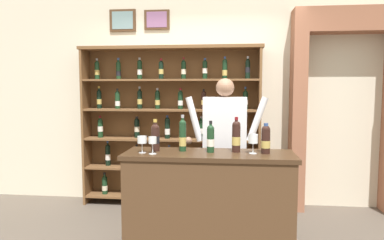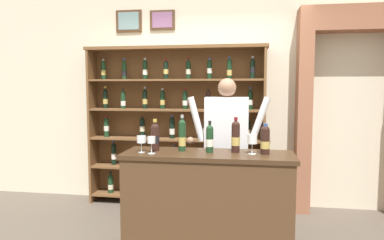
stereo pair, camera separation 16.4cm
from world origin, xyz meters
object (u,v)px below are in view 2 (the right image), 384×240
Objects in this scene: tasting_bottle_chianti at (265,140)px; wine_glass_spare at (151,141)px; tasting_counter at (208,205)px; tasting_bottle_riserva at (182,135)px; wine_glass_right at (252,140)px; tasting_bottle_brunello at (236,136)px; wine_glass_left at (141,140)px; shopkeeper at (227,137)px; tasting_bottle_prosecco at (210,138)px; tasting_bottle_vin_santo at (155,136)px; wine_shelf at (176,122)px.

tasting_bottle_chianti is 1.00m from wine_glass_spare.
tasting_counter is 0.77m from wine_glass_spare.
tasting_bottle_riserva is 0.64m from wine_glass_right.
tasting_bottle_brunello is 1.84× the size of wine_glass_right.
tasting_counter is at bearing 7.04° from wine_glass_left.
tasting_bottle_riserva reaches higher than tasting_bottle_chianti.
tasting_counter is 9.94× the size of wine_glass_spare.
shopkeeper is 0.58m from tasting_bottle_prosecco.
wine_glass_left is (-0.35, -0.13, -0.03)m from tasting_bottle_riserva.
tasting_bottle_chianti is at bearing 5.13° from wine_glass_left.
tasting_bottle_vin_santo reaches higher than wine_glass_right.
tasting_bottle_brunello reaches higher than wine_glass_right.
wine_glass_right is at bearing -165.81° from tasting_bottle_chianti.
shopkeeper reaches higher than tasting_bottle_brunello.
shopkeeper is at bearing 77.57° from tasting_counter.
wine_glass_spare is at bearing -166.78° from tasting_counter.
tasting_bottle_brunello is at bearing 0.81° from tasting_bottle_riserva.
tasting_bottle_vin_santo is 1.70× the size of wine_glass_right.
wine_shelf is 1.37m from tasting_bottle_riserva.
wine_glass_spare is at bearing -144.36° from tasting_bottle_riserva.
tasting_bottle_vin_santo is 0.88× the size of tasting_bottle_riserva.
tasting_bottle_chianti is (0.37, -0.57, 0.06)m from shopkeeper.
wine_glass_right is at bearing -4.47° from tasting_bottle_prosecco.
tasting_bottle_chianti is at bearing 14.19° from wine_glass_right.
wine_shelf is 1.49m from tasting_bottle_prosecco.
wine_glass_right is 1.14× the size of wine_glass_left.
wine_glass_left is (-0.10, 0.04, -0.00)m from wine_glass_spare.
tasting_bottle_riserva reaches higher than tasting_bottle_prosecco.
tasting_bottle_vin_santo reaches higher than wine_glass_left.
wine_glass_spare reaches higher than tasting_counter.
tasting_bottle_vin_santo is at bearing 179.20° from tasting_bottle_chianti.
tasting_bottle_riserva is 0.30m from wine_glass_spare.
wine_shelf is 1.35m from tasting_bottle_vin_santo.
wine_glass_right is (0.64, -0.06, -0.02)m from tasting_bottle_riserva.
wine_glass_spare is (-0.62, -0.71, 0.05)m from shopkeeper.
wine_glass_left is at bearing -172.96° from tasting_counter.
tasting_counter is 0.72m from wine_glass_right.
wine_glass_spare is at bearing -172.76° from wine_glass_right.
tasting_bottle_vin_santo is 0.51m from tasting_bottle_prosecco.
tasting_bottle_prosecco reaches higher than tasting_counter.
tasting_bottle_vin_santo is 0.89m from wine_glass_right.
tasting_bottle_brunello is at bearing 9.47° from wine_glass_left.
wine_glass_spare is at bearing -164.30° from tasting_bottle_prosecco.
tasting_bottle_brunello is 0.26m from tasting_bottle_chianti.
wine_glass_right is (-0.11, -0.03, -0.00)m from tasting_bottle_chianti.
tasting_bottle_prosecco reaches higher than wine_glass_spare.
wine_shelf is 8.64× the size of tasting_bottle_chianti.
tasting_bottle_brunello is 0.76m from wine_glass_spare.
wine_glass_right is at bearing -25.23° from tasting_bottle_brunello.
wine_glass_spare is (-0.24, -0.17, -0.03)m from tasting_bottle_riserva.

